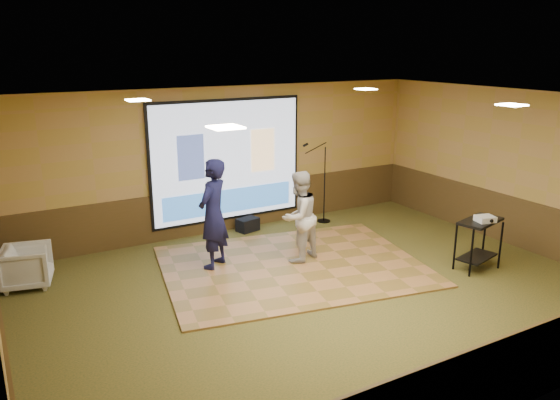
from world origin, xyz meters
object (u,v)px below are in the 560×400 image
av_table (479,235)px  projector (485,219)px  mic_stand (322,200)px  player_right (299,217)px  banquet_chair (27,266)px  player_left (213,214)px  dance_floor (292,266)px  duffel_bag (248,225)px  projector_screen (228,162)px

av_table → projector: bearing=-96.1°
projector → mic_stand: bearing=117.4°
av_table → projector: size_ratio=3.02×
player_right → projector: size_ratio=5.52×
player_right → banquet_chair: size_ratio=2.21×
player_left → av_table: 4.60m
av_table → banquet_chair: 7.57m
dance_floor → duffel_bag: size_ratio=10.09×
player_left → player_right: 1.52m
projector_screen → banquet_chair: size_ratio=4.47×
projector_screen → banquet_chair: projector_screen is taller
projector_screen → banquet_chair: 4.26m
player_left → banquet_chair: player_left is taller
dance_floor → player_left: size_ratio=2.32×
player_right → mic_stand: 2.41m
player_left → banquet_chair: size_ratio=2.59×
av_table → banquet_chair: bearing=155.9°
mic_stand → player_left: bearing=-159.7°
mic_stand → duffel_bag: (-1.70, 0.26, -0.35)m
player_right → mic_stand: bearing=-153.0°
banquet_chair → duffel_bag: size_ratio=1.68×
av_table → duffel_bag: av_table is taller
projector_screen → mic_stand: projector_screen is taller
projector → mic_stand: (-0.88, 3.63, -0.46)m
player_right → mic_stand: mic_stand is taller
banquet_chair → player_right: bearing=-93.4°
player_right → projector: bearing=123.7°
player_left → projector: 4.63m
player_left → dance_floor: bearing=113.6°
projector → duffel_bag: projector is taller
player_right → av_table: bearing=125.2°
dance_floor → banquet_chair: 4.40m
player_left → banquet_chair: (-2.93, 0.80, -0.66)m
dance_floor → player_right: player_right is taller
dance_floor → mic_stand: size_ratio=2.46×
projector_screen → projector: (2.89, -4.14, -0.53)m
mic_stand → projector: bearing=-78.0°
player_right → dance_floor: bearing=16.9°
projector_screen → av_table: projector_screen is taller
mic_stand → banquet_chair: bearing=-177.3°
banquet_chair → projector: bearing=-102.0°
av_table → mic_stand: mic_stand is taller
player_left → banquet_chair: 3.11m
player_left → mic_stand: (3.08, 1.24, -0.50)m
projector_screen → player_left: projector_screen is taller
player_right → player_left: bearing=-37.5°
player_left → mic_stand: 3.36m
projector → av_table: bearing=97.7°
banquet_chair → duffel_bag: 4.38m
player_left → mic_stand: bearing=163.3°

